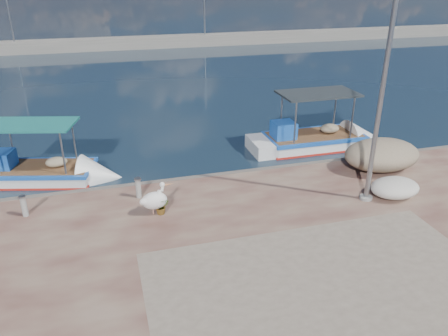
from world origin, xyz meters
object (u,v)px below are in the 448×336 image
boat_right (312,142)px  lamp_post (379,107)px  bollard_near (138,187)px  boat_left (40,175)px  pelican (155,200)px

boat_right → lamp_post: 7.17m
lamp_post → bollard_near: lamp_post is taller
lamp_post → boat_right: bearing=80.5°
boat_left → lamp_post: 13.20m
boat_right → pelican: (-8.23, -5.18, 0.77)m
boat_right → bollard_near: size_ratio=8.76×
boat_left → boat_right: 12.31m
boat_right → pelican: boat_right is taller
lamp_post → bollard_near: 8.46m
boat_left → boat_right: size_ratio=0.94×
pelican → lamp_post: size_ratio=0.16×
pelican → lamp_post: 7.78m
boat_left → bollard_near: (3.66, -3.59, 0.68)m
pelican → lamp_post: bearing=-19.7°
bollard_near → pelican: bearing=-72.3°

